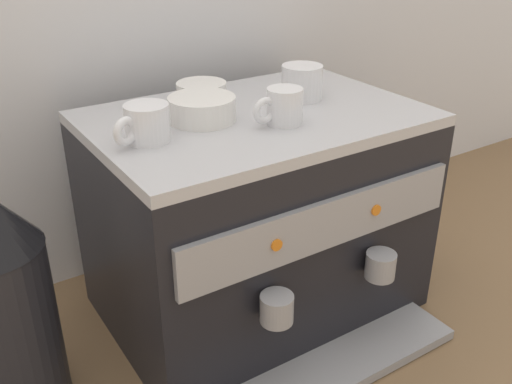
% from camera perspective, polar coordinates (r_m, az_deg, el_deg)
% --- Properties ---
extents(ground_plane, '(4.00, 4.00, 0.00)m').
position_cam_1_polar(ground_plane, '(1.29, -0.00, -10.56)').
color(ground_plane, brown).
extents(tiled_backsplash_wall, '(2.80, 0.03, 1.18)m').
position_cam_1_polar(tiled_backsplash_wall, '(1.32, -7.96, 18.03)').
color(tiled_backsplash_wall, silver).
rests_on(tiled_backsplash_wall, ground_plane).
extents(espresso_machine, '(0.61, 0.53, 0.43)m').
position_cam_1_polar(espresso_machine, '(1.17, 0.13, -2.38)').
color(espresso_machine, black).
rests_on(espresso_machine, ground_plane).
extents(ceramic_cup_0, '(0.11, 0.09, 0.07)m').
position_cam_1_polar(ceramic_cup_0, '(1.17, 4.59, 10.69)').
color(ceramic_cup_0, white).
rests_on(ceramic_cup_0, espresso_machine).
extents(ceramic_cup_1, '(0.10, 0.06, 0.06)m').
position_cam_1_polar(ceramic_cup_1, '(1.02, 2.65, 8.34)').
color(ceramic_cup_1, white).
rests_on(ceramic_cup_1, espresso_machine).
extents(ceramic_cup_2, '(0.10, 0.07, 0.06)m').
position_cam_1_polar(ceramic_cup_2, '(0.96, -10.73, 6.59)').
color(ceramic_cup_2, white).
rests_on(ceramic_cup_2, espresso_machine).
extents(ceramic_bowl_0, '(0.12, 0.12, 0.04)m').
position_cam_1_polar(ceramic_bowl_0, '(1.05, -5.30, 8.04)').
color(ceramic_bowl_0, white).
rests_on(ceramic_bowl_0, espresso_machine).
extents(ceramic_bowl_1, '(0.10, 0.10, 0.04)m').
position_cam_1_polar(ceramic_bowl_1, '(1.16, -5.34, 9.73)').
color(ceramic_bowl_1, white).
rests_on(ceramic_bowl_1, espresso_machine).
extents(coffee_grinder, '(0.17, 0.17, 0.42)m').
position_cam_1_polar(coffee_grinder, '(1.02, -23.74, -9.96)').
color(coffee_grinder, black).
rests_on(coffee_grinder, ground_plane).
extents(milk_pitcher, '(0.10, 0.10, 0.13)m').
position_cam_1_polar(milk_pitcher, '(1.48, 13.37, -3.04)').
color(milk_pitcher, '#B7B7BC').
rests_on(milk_pitcher, ground_plane).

